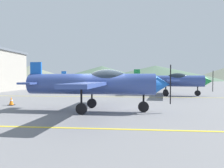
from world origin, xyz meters
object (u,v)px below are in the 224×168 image
Objects in this scene: airplane_mid at (171,81)px; car_sedan at (145,83)px; airplane_far at (89,80)px; traffic_cone_front at (11,101)px; airplane_near at (96,83)px.

car_sedan is at bearing 95.17° from airplane_mid.
airplane_mid reaches higher than car_sedan.
car_sedan is at bearing 52.47° from airplane_far.
traffic_cone_front is at bearing -97.90° from airplane_far.
airplane_near is 17.64m from airplane_far.
airplane_near is 1.00× the size of airplane_far.
airplane_mid is 15.76× the size of traffic_cone_front.
traffic_cone_front is at bearing -111.93° from car_sedan.
airplane_far is at bearing 147.50° from airplane_mid.
airplane_mid is at bearing 36.13° from traffic_cone_front.
airplane_far reaches higher than car_sedan.
airplane_near is 28.59m from car_sedan.
airplane_mid is 11.95m from airplane_far.
airplane_near is at bearing -98.98° from car_sedan.
airplane_near is at bearing -119.32° from airplane_mid.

